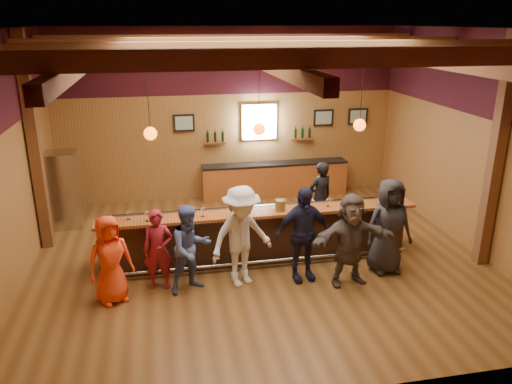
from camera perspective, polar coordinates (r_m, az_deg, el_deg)
room at (r=9.38m, az=0.29°, el=10.33°), size 9.04×9.00×4.52m
bar_counter at (r=10.23m, az=0.25°, el=-4.65°), size 6.30×1.07×1.11m
back_bar_cabinet at (r=13.75m, az=2.16°, el=1.45°), size 4.00×0.52×0.95m
window at (r=13.49m, az=0.36°, el=8.02°), size 0.95×0.09×0.95m
framed_pictures at (r=13.67m, az=3.97°, el=8.33°), size 5.35×0.05×0.45m
wine_shelves at (r=13.52m, az=0.41°, el=6.18°), size 3.00×0.18×0.30m
pendant_lights at (r=9.42m, az=0.35°, el=7.24°), size 4.24×0.24×1.37m
stainless_fridge at (r=12.43m, az=-21.06°, el=0.25°), size 0.70×0.70×1.80m
customer_orange at (r=8.89m, az=-16.35°, el=-7.43°), size 0.91×0.78×1.58m
customer_redvest at (r=9.16m, az=-11.10°, el=-6.48°), size 0.59×0.43×1.49m
customer_denim at (r=8.95m, az=-7.48°, el=-6.43°), size 0.96×0.87×1.62m
customer_white at (r=9.02m, az=-1.66°, el=-5.10°), size 1.40×1.11×1.90m
customer_navy at (r=9.23m, az=5.35°, el=-4.82°), size 1.12×0.57×1.83m
customer_brown at (r=9.23m, az=10.72°, el=-5.37°), size 1.66×0.67×1.75m
customer_dark at (r=9.81m, az=14.91°, el=-3.79°), size 0.93×0.62×1.87m
bartender at (r=11.41m, az=7.33°, el=-0.59°), size 0.70×0.56×1.66m
ice_bucket at (r=9.74m, az=2.81°, el=-1.51°), size 0.20×0.20×0.22m
bottle_a at (r=9.96m, az=5.07°, el=-0.91°), size 0.08×0.08×0.36m
bottle_b at (r=9.99m, az=5.41°, el=-0.95°), size 0.07×0.07×0.31m
glass_a at (r=9.58m, az=-14.42°, el=-2.38°), size 0.08×0.08×0.17m
glass_b at (r=9.42m, az=-12.37°, el=-2.47°), size 0.09×0.09×0.20m
glass_c at (r=9.55m, az=-7.23°, el=-1.98°), size 0.08×0.08×0.17m
glass_d at (r=9.48m, az=-6.11°, el=-2.07°), size 0.08×0.08×0.18m
glass_e at (r=9.56m, az=-1.37°, el=-1.82°), size 0.08×0.08×0.17m
glass_f at (r=9.85m, az=6.51°, el=-1.17°), size 0.09×0.09×0.20m
glass_g at (r=10.04m, az=8.26°, el=-0.95°), size 0.08×0.08×0.17m
glass_h at (r=10.19m, az=10.51°, el=-0.77°), size 0.08×0.08×0.18m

